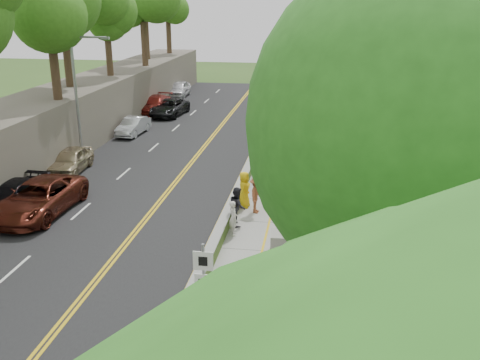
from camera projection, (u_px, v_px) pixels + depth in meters
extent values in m
plane|color=#33511E|center=(195.00, 284.00, 19.91)|extent=(140.00, 140.00, 0.00)
cube|color=black|center=(166.00, 161.00, 34.69)|extent=(11.20, 66.00, 0.04)
cube|color=gray|center=(289.00, 166.00, 33.56)|extent=(4.20, 66.00, 0.05)
cube|color=#8EDC2D|center=(253.00, 161.00, 33.80)|extent=(0.42, 66.00, 0.60)
cube|color=#595147|center=(46.00, 127.00, 35.20)|extent=(5.00, 66.00, 4.00)
cube|color=slate|center=(323.00, 153.00, 32.94)|extent=(0.04, 66.00, 2.00)
cylinder|color=gray|center=(77.00, 101.00, 33.21)|extent=(0.18, 0.18, 8.00)
cylinder|color=gray|center=(88.00, 37.00, 31.80)|extent=(2.30, 0.13, 0.13)
cube|color=gray|center=(105.00, 38.00, 31.67)|extent=(0.50, 0.22, 0.14)
cylinder|color=gray|center=(204.00, 290.00, 16.43)|extent=(0.09, 0.09, 3.10)
cube|color=white|center=(203.00, 261.00, 16.08)|extent=(0.62, 0.04, 0.62)
cube|color=white|center=(204.00, 282.00, 16.31)|extent=(0.56, 0.04, 0.50)
cylinder|color=orange|center=(312.00, 156.00, 34.15)|extent=(0.52, 0.52, 0.85)
cube|color=gray|center=(286.00, 243.00, 22.10)|extent=(1.32, 1.01, 0.85)
imported|color=#5B2116|center=(39.00, 198.00, 25.96)|extent=(2.92, 5.99, 1.64)
imported|color=black|center=(11.00, 197.00, 26.39)|extent=(2.23, 4.91, 1.39)
imported|color=tan|center=(71.00, 160.00, 32.28)|extent=(2.00, 4.38, 1.46)
imported|color=silver|center=(133.00, 126.00, 41.06)|extent=(1.70, 4.12, 1.33)
imported|color=black|center=(169.00, 108.00, 47.63)|extent=(2.84, 5.35, 1.43)
imported|color=maroon|center=(154.00, 105.00, 48.50)|extent=(2.35, 5.44, 1.56)
imported|color=silver|center=(179.00, 89.00, 56.43)|extent=(2.11, 4.93, 1.66)
imported|color=yellow|center=(244.00, 190.00, 26.76)|extent=(0.68, 0.97, 1.86)
imported|color=beige|center=(233.00, 218.00, 23.61)|extent=(0.56, 0.69, 1.62)
imported|color=black|center=(237.00, 206.00, 24.64)|extent=(0.94, 1.07, 1.84)
imported|color=#964D2D|center=(257.00, 195.00, 26.07)|extent=(0.78, 1.25, 1.86)
imported|color=black|center=(317.00, 122.00, 40.97)|extent=(1.19, 0.81, 1.87)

